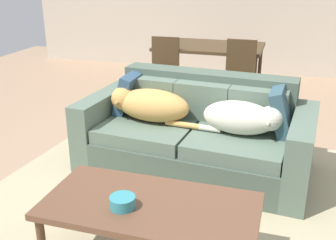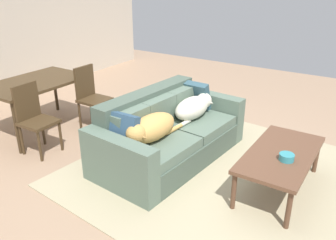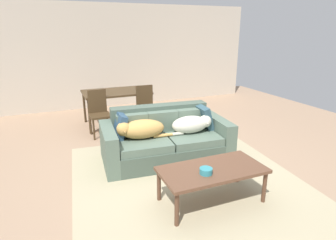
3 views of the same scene
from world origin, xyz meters
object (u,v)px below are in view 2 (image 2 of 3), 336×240
Objects in this scene: couch at (167,134)px; throw_pillow_by_left_arm at (122,131)px; dog_on_left_cushion at (150,128)px; bowl_on_coffee_table at (287,157)px; dining_chair_near_right at (91,95)px; coffee_table at (281,156)px; dining_chair_near_left at (34,116)px; throw_pillow_by_right_arm at (196,96)px; dining_table at (35,85)px; dog_on_right_cushion at (194,107)px.

couch is 5.39× the size of throw_pillow_by_left_arm.
dog_on_left_cushion is 1.47m from bowl_on_coffee_table.
couch is at bearing -96.89° from dining_chair_near_right.
dog_on_left_cushion is 0.33m from throw_pillow_by_left_arm.
coffee_table is 1.39× the size of dining_chair_near_left.
dining_chair_near_left is 0.98× the size of dining_chair_near_right.
coffee_table is at bearing -115.78° from throw_pillow_by_right_arm.
couch is 1.41m from coffee_table.
couch is at bearing -179.95° from throw_pillow_by_right_arm.
throw_pillow_by_right_arm is 1.71m from bowl_on_coffee_table.
dining_table is at bearing 116.67° from throw_pillow_by_right_arm.
coffee_table is 0.18m from bowl_on_coffee_table.
coffee_table is 0.90× the size of dining_table.
throw_pillow_by_right_arm is (1.44, -0.12, 0.01)m from throw_pillow_by_left_arm.
dining_chair_near_right is at bearing 87.41° from coffee_table.
throw_pillow_by_left_arm reaches higher than dog_on_left_cushion.
dog_on_left_cushion is 2.22× the size of throw_pillow_by_left_arm.
bowl_on_coffee_table is 0.11× the size of dining_table.
dining_table is at bearing 95.90° from coffee_table.
dog_on_left_cushion is at bearing -166.73° from couch.
throw_pillow_by_right_arm reaches higher than coffee_table.
throw_pillow_by_left_arm is (-0.71, 0.12, 0.29)m from couch.
dog_on_right_cushion is 1.16m from throw_pillow_by_left_arm.
dog_on_right_cushion is at bearing -55.58° from dining_chair_near_left.
dining_chair_near_left reaches higher than dining_table.
couch is at bearing 13.27° from dog_on_left_cushion.
dining_chair_near_left reaches higher than couch.
dining_chair_near_left is at bearing 107.69° from dog_on_left_cushion.
throw_pillow_by_left_arm is (-1.13, 0.26, 0.03)m from dog_on_right_cushion.
throw_pillow_by_right_arm is 1.57m from dining_chair_near_right.
dog_on_left_cushion is 0.68× the size of coffee_table.
bowl_on_coffee_table is at bearing -118.69° from throw_pillow_by_right_arm.
coffee_table is at bearing -83.49° from couch.
dining_chair_near_right is (0.97, -0.04, 0.02)m from dining_chair_near_left.
couch reaches higher than dog_on_left_cushion.
dog_on_right_cushion is at bearing -154.65° from throw_pillow_by_right_arm.
dining_chair_near_left is (-0.80, 1.51, 0.18)m from couch.
coffee_table is (0.04, -1.41, 0.09)m from couch.
dog_on_right_cushion is 0.34m from throw_pillow_by_right_arm.
coffee_table is (-0.68, -1.41, -0.20)m from throw_pillow_by_right_arm.
coffee_table is (0.48, -1.34, -0.17)m from dog_on_left_cushion.
dog_on_left_cushion is 1.65m from dining_chair_near_right.
throw_pillow_by_right_arm is at bearing -4.76° from throw_pillow_by_left_arm.
bowl_on_coffee_table is 0.16× the size of dining_chair_near_right.
dog_on_left_cushion is at bearing -111.89° from dining_chair_near_right.
throw_pillow_by_right_arm is 2.68× the size of bowl_on_coffee_table.
couch is 0.52m from dog_on_left_cushion.
dining_chair_near_right is (0.89, 1.35, -0.09)m from throw_pillow_by_left_arm.
dining_chair_near_left is at bearing -130.63° from dining_table.
dining_table is 1.51× the size of dining_chair_near_right.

